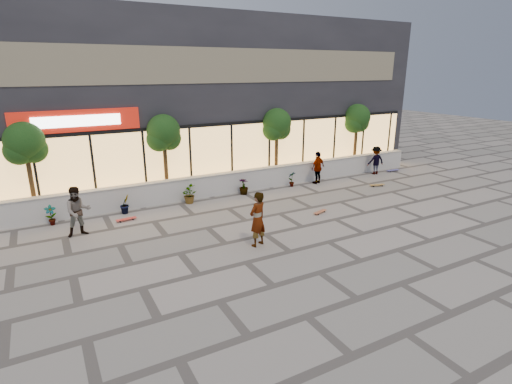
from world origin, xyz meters
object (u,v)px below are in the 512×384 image
tree_mideast (277,126)px  skateboard_center (320,212)px  tree_west (25,146)px  skater_center (258,219)px  tree_midwest (164,135)px  skater_right_far (376,160)px  skater_left (78,211)px  skateboard_right_near (377,185)px  skateboard_right_far (393,170)px  skateboard_left (126,219)px  tree_east (357,120)px  skater_right_near (318,168)px

tree_mideast → skateboard_center: size_ratio=5.14×
tree_west → skater_center: (6.66, -6.73, -2.02)m
tree_mideast → skateboard_center: bearing=-100.6°
tree_midwest → skater_right_far: (11.86, -1.40, -2.18)m
skater_left → skateboard_center: skater_left is taller
skater_left → skateboard_right_near: 14.27m
tree_mideast → skateboard_right_far: 7.93m
skateboard_left → skater_left: bearing=-164.3°
skater_left → tree_west: bearing=111.3°
skater_center → skater_right_far: 11.95m
tree_midwest → skateboard_left: tree_midwest is taller
skateboard_right_far → skateboard_center: bearing=-151.3°
skater_left → tree_east: bearing=5.8°
tree_east → skateboard_left: bearing=-171.1°
skater_center → tree_west: bearing=-65.9°
skateboard_right_far → skateboard_left: bearing=-173.1°
tree_mideast → tree_east: size_ratio=1.00×
skater_left → skateboard_center: (9.14, -2.34, -0.85)m
skater_right_far → skateboard_left: (-14.22, -0.78, -0.73)m
skateboard_right_near → tree_mideast: bearing=154.6°
skater_center → skater_right_far: skater_center is taller
tree_west → tree_east: size_ratio=1.00×
skateboard_left → tree_west: bearing=139.6°
tree_midwest → skater_center: tree_midwest is taller
tree_mideast → skater_center: (-4.84, -6.73, -2.02)m
tree_west → skater_right_far: tree_west is taller
tree_west → skateboard_center: bearing=-26.3°
tree_east → skateboard_right_far: tree_east is taller
tree_mideast → skater_right_near: tree_mideast is taller
skater_right_near → skater_right_far: skater_right_near is taller
tree_west → skateboard_right_far: 19.01m
skater_right_near → skateboard_right_near: bearing=124.0°
tree_midwest → tree_west: bearing=180.0°
skater_center → tree_east: bearing=-167.6°
skateboard_center → tree_mideast: bearing=61.1°
skateboard_left → skateboard_right_far: bearing=-3.1°
skater_left → skater_right_far: skater_left is taller
tree_west → skater_right_near: (13.22, -1.40, -2.12)m
tree_east → skateboard_right_near: tree_east is taller
skateboard_center → skater_right_near: bearing=36.4°
skater_center → skateboard_right_far: size_ratio=2.21×
tree_east → skater_right_near: (-3.78, -1.40, -2.12)m
skater_right_far → skateboard_left: bearing=11.5°
skateboard_center → tree_midwest: bearing=115.8°
skateboard_center → skateboard_right_far: 9.00m
skateboard_right_far → skateboard_right_near: bearing=-144.7°
skateboard_center → skateboard_right_far: size_ratio=0.87×
skateboard_right_near → skateboard_right_far: (3.10, 1.85, 0.01)m
tree_west → skater_right_far: size_ratio=2.42×
skater_left → skateboard_left: bearing=16.7°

